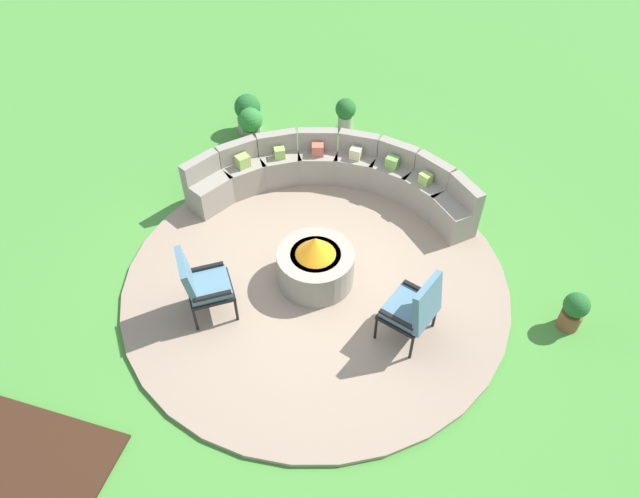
# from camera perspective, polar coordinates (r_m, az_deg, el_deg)

# --- Properties ---
(ground_plane) EXTENTS (24.00, 24.00, 0.00)m
(ground_plane) POSITION_cam_1_polar(r_m,az_deg,el_deg) (7.86, -0.42, -3.29)
(ground_plane) COLOR #478C38
(patio_circle) EXTENTS (5.18, 5.18, 0.06)m
(patio_circle) POSITION_cam_1_polar(r_m,az_deg,el_deg) (7.84, -0.42, -3.15)
(patio_circle) COLOR gray
(patio_circle) RESTS_ON ground_plane
(mulch_bed_left) EXTENTS (2.11, 1.27, 0.04)m
(mulch_bed_left) POSITION_cam_1_polar(r_m,az_deg,el_deg) (7.23, -28.25, -18.15)
(mulch_bed_left) COLOR #382114
(mulch_bed_left) RESTS_ON ground_plane
(fire_pit) EXTENTS (1.02, 1.02, 0.78)m
(fire_pit) POSITION_cam_1_polar(r_m,az_deg,el_deg) (7.59, -0.43, -1.47)
(fire_pit) COLOR gray
(fire_pit) RESTS_ON patio_circle
(curved_stone_bench) EXTENTS (4.31, 1.82, 0.80)m
(curved_stone_bench) POSITION_cam_1_polar(r_m,az_deg,el_deg) (8.92, 1.36, 7.15)
(curved_stone_bench) COLOR gray
(curved_stone_bench) RESTS_ON patio_circle
(lounge_chair_front_left) EXTENTS (0.77, 0.79, 1.04)m
(lounge_chair_front_left) POSITION_cam_1_polar(r_m,az_deg,el_deg) (7.20, -11.63, -3.32)
(lounge_chair_front_left) COLOR black
(lounge_chair_front_left) RESTS_ON patio_circle
(lounge_chair_front_right) EXTENTS (0.73, 0.76, 1.03)m
(lounge_chair_front_right) POSITION_cam_1_polar(r_m,az_deg,el_deg) (6.90, 9.36, -5.72)
(lounge_chair_front_right) COLOR black
(lounge_chair_front_right) RESTS_ON patio_circle
(potted_plant_0) EXTENTS (0.37, 0.37, 0.60)m
(potted_plant_0) POSITION_cam_1_polar(r_m,az_deg,el_deg) (10.47, 2.55, 13.33)
(potted_plant_0) COLOR #A89E8E
(potted_plant_0) RESTS_ON ground_plane
(potted_plant_1) EXTENTS (0.32, 0.32, 0.57)m
(potted_plant_1) POSITION_cam_1_polar(r_m,az_deg,el_deg) (7.81, 23.86, -5.56)
(potted_plant_1) COLOR brown
(potted_plant_1) RESTS_ON ground_plane
(potted_plant_2) EXTENTS (0.42, 0.42, 0.63)m
(potted_plant_2) POSITION_cam_1_polar(r_m,az_deg,el_deg) (10.22, -6.86, 12.25)
(potted_plant_2) COLOR #605B56
(potted_plant_2) RESTS_ON ground_plane
(potted_plant_3) EXTENTS (0.46, 0.46, 0.71)m
(potted_plant_3) POSITION_cam_1_polar(r_m,az_deg,el_deg) (10.49, -7.14, 13.26)
(potted_plant_3) COLOR #A89E8E
(potted_plant_3) RESTS_ON ground_plane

